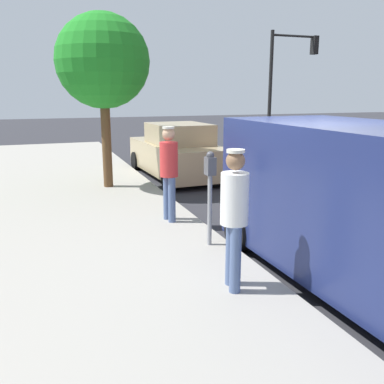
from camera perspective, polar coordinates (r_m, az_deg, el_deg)
name	(u,v)px	position (r m, az deg, el deg)	size (l,w,h in m)	color
ground_plane	(300,255)	(7.05, 14.46, -8.26)	(80.00, 80.00, 0.00)	#2D2D33
sidewalk_slab	(76,283)	(5.91, -15.50, -11.89)	(5.00, 32.00, 0.15)	#9E998E
parking_meter_near	(210,182)	(6.55, 2.46, 1.32)	(0.14, 0.18, 1.52)	gray
pedestrian_in_red	(169,167)	(7.86, -3.16, 3.39)	(0.34, 0.36, 1.79)	#4C608C
pedestrian_in_white	(234,211)	(5.08, 5.78, -2.54)	(0.34, 0.36, 1.75)	#4C608C
parked_sedan_behind	(177,153)	(12.94, -2.02, 5.37)	(2.10, 4.47, 1.65)	tan
traffic_light_corner	(287,71)	(20.04, 12.84, 15.82)	(2.48, 0.42, 5.20)	black
street_tree	(103,62)	(10.99, -12.06, 16.93)	(2.31, 2.31, 4.31)	brown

